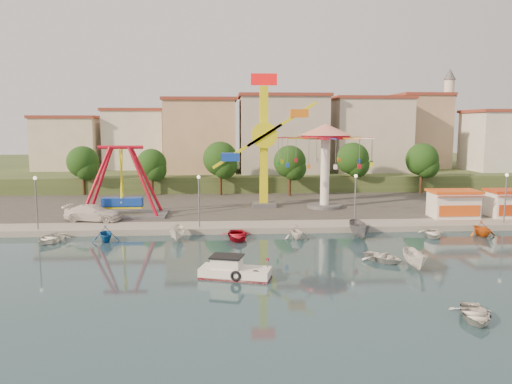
{
  "coord_description": "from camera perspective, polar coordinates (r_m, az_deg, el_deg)",
  "views": [
    {
      "loc": [
        -5.4,
        -36.93,
        11.0
      ],
      "look_at": [
        -2.17,
        14.0,
        4.0
      ],
      "focal_mm": 35.0,
      "sensor_mm": 36.0,
      "label": 1
    }
  ],
  "objects": [
    {
      "name": "building_6",
      "position": [
        99.01,
        26.56,
        5.94
      ],
      "size": [
        8.23,
        8.98,
        12.36
      ],
      "primitive_type": "cube",
      "color": "silver",
      "rests_on": "hill_terrace"
    },
    {
      "name": "lamp_post_2",
      "position": [
        52.3,
        11.27,
        -1.03
      ],
      "size": [
        0.14,
        0.14,
        5.0
      ],
      "primitive_type": "cylinder",
      "color": "#59595E",
      "rests_on": "quay_deck"
    },
    {
      "name": "building_3",
      "position": [
        86.5,
        3.7,
        5.54
      ],
      "size": [
        12.59,
        10.5,
        9.2
      ],
      "primitive_type": "cube",
      "color": "beige",
      "rests_on": "hill_terrace"
    },
    {
      "name": "moored_boat_6",
      "position": [
        52.06,
        19.51,
        -4.44
      ],
      "size": [
        3.42,
        4.08,
        0.72
      ],
      "primitive_type": "imported",
      "rotation": [
        0.0,
        0.0,
        -0.3
      ],
      "color": "silver",
      "rests_on": "ground"
    },
    {
      "name": "tree_2",
      "position": [
        72.92,
        -4.1,
        3.79
      ],
      "size": [
        5.02,
        5.02,
        7.85
      ],
      "color": "#382314",
      "rests_on": "quay_deck"
    },
    {
      "name": "booth_mid",
      "position": [
        63.0,
        27.18,
        -1.12
      ],
      "size": [
        5.4,
        3.78,
        3.08
      ],
      "color": "white",
      "rests_on": "quay_deck"
    },
    {
      "name": "lamp_post_0",
      "position": [
        53.86,
        -23.79,
        -1.29
      ],
      "size": [
        0.14,
        0.14,
        5.0
      ],
      "primitive_type": "cylinder",
      "color": "#59595E",
      "rests_on": "quay_deck"
    },
    {
      "name": "kamikaze_tower",
      "position": [
        62.35,
        1.32,
        5.38
      ],
      "size": [
        8.66,
        3.1,
        16.5
      ],
      "color": "#59595E",
      "rests_on": "quay_deck"
    },
    {
      "name": "building_4",
      "position": [
        92.49,
        11.77,
        5.55
      ],
      "size": [
        10.75,
        9.23,
        9.24
      ],
      "primitive_type": "cube",
      "color": "beige",
      "rests_on": "hill_terrace"
    },
    {
      "name": "cabin_motorboat",
      "position": [
        36.28,
        -2.59,
        -9.06
      ],
      "size": [
        5.38,
        3.2,
        1.78
      ],
      "rotation": [
        0.0,
        0.0,
        -0.27
      ],
      "color": "white",
      "rests_on": "ground"
    },
    {
      "name": "pirate_ship_ride",
      "position": [
        58.17,
        -15.09,
        1.02
      ],
      "size": [
        10.0,
        5.0,
        8.0
      ],
      "color": "#59595E",
      "rests_on": "quay_deck"
    },
    {
      "name": "quay_deck",
      "position": [
        99.65,
        -0.5,
        1.65
      ],
      "size": [
        200.0,
        100.0,
        0.6
      ],
      "primitive_type": "cube",
      "color": "#9E998E",
      "rests_on": "ground"
    },
    {
      "name": "van",
      "position": [
        56.5,
        -18.12,
        -2.28
      ],
      "size": [
        6.38,
        3.45,
        1.76
      ],
      "primitive_type": "imported",
      "rotation": [
        0.0,
        0.0,
        1.4
      ],
      "color": "silver",
      "rests_on": "quay_deck"
    },
    {
      "name": "moored_boat_3",
      "position": [
        47.92,
        -2.18,
        -4.94
      ],
      "size": [
        3.04,
        4.17,
        0.85
      ],
      "primitive_type": "imported",
      "rotation": [
        0.0,
        0.0,
        0.03
      ],
      "color": "#AB0D1F",
      "rests_on": "ground"
    },
    {
      "name": "hill_terrace",
      "position": [
        104.5,
        -0.65,
        2.6
      ],
      "size": [
        200.0,
        60.0,
        3.0
      ],
      "primitive_type": "cube",
      "color": "#384C26",
      "rests_on": "ground"
    },
    {
      "name": "tree_0",
      "position": [
        76.92,
        -19.18,
        3.26
      ],
      "size": [
        4.6,
        4.6,
        7.19
      ],
      "color": "#382314",
      "rests_on": "quay_deck"
    },
    {
      "name": "moored_boat_4",
      "position": [
        48.34,
        4.68,
        -4.49
      ],
      "size": [
        2.77,
        3.08,
        1.44
      ],
      "primitive_type": "imported",
      "rotation": [
        0.0,
        0.0,
        0.16
      ],
      "color": "silver",
      "rests_on": "ground"
    },
    {
      "name": "asphalt_pad",
      "position": [
        67.95,
        0.97,
        -0.99
      ],
      "size": [
        90.0,
        28.0,
        0.01
      ],
      "primitive_type": "cube",
      "color": "#4C4944",
      "rests_on": "quay_deck"
    },
    {
      "name": "ground",
      "position": [
        38.91,
        4.55,
        -8.64
      ],
      "size": [
        200.0,
        200.0,
        0.0
      ],
      "primitive_type": "plane",
      "color": "#142C39",
      "rests_on": "ground"
    },
    {
      "name": "rowboat_a",
      "position": [
        41.67,
        14.32,
        -7.23
      ],
      "size": [
        4.07,
        4.26,
        0.72
      ],
      "primitive_type": "imported",
      "rotation": [
        0.0,
        0.0,
        0.65
      ],
      "color": "silver",
      "rests_on": "ground"
    },
    {
      "name": "moored_boat_5",
      "position": [
        49.58,
        11.77,
        -4.2
      ],
      "size": [
        1.62,
        4.26,
        1.64
      ],
      "primitive_type": "imported",
      "rotation": [
        0.0,
        0.0,
        0.0
      ],
      "color": "slate",
      "rests_on": "ground"
    },
    {
      "name": "building_5",
      "position": [
        95.11,
        19.88,
        5.91
      ],
      "size": [
        12.77,
        10.96,
        11.21
      ],
      "primitive_type": "cube",
      "color": "tan",
      "rests_on": "hill_terrace"
    },
    {
      "name": "moored_boat_7",
      "position": [
        54.12,
        24.4,
        -3.79
      ],
      "size": [
        2.75,
        3.12,
        1.55
      ],
      "primitive_type": "imported",
      "rotation": [
        0.0,
        0.0,
        0.08
      ],
      "color": "#CA5611",
      "rests_on": "ground"
    },
    {
      "name": "building_2",
      "position": [
        88.96,
        -5.45,
        6.24
      ],
      "size": [
        11.95,
        9.28,
        11.23
      ],
      "primitive_type": "cube",
      "color": "tan",
      "rests_on": "hill_terrace"
    },
    {
      "name": "moored_boat_1",
      "position": [
        49.14,
        -16.82,
        -4.56
      ],
      "size": [
        3.18,
        3.45,
        1.52
      ],
      "primitive_type": "imported",
      "rotation": [
        0.0,
        0.0,
        0.28
      ],
      "color": "#12519D",
      "rests_on": "ground"
    },
    {
      "name": "wave_swinger",
      "position": [
        62.06,
        7.94,
        5.15
      ],
      "size": [
        11.6,
        11.6,
        10.4
      ],
      "color": "#59595E",
      "rests_on": "quay_deck"
    },
    {
      "name": "tree_5",
      "position": [
        78.38,
        18.45,
        3.54
      ],
      "size": [
        4.83,
        4.83,
        7.54
      ],
      "color": "#382314",
      "rests_on": "quay_deck"
    },
    {
      "name": "minaret",
      "position": [
        99.92,
        21.08,
        8.18
      ],
      "size": [
        2.8,
        2.8,
        18.0
      ],
      "color": "silver",
      "rests_on": "hill_terrace"
    },
    {
      "name": "tree_3",
      "position": [
        72.11,
        3.88,
        3.46
      ],
      "size": [
        4.68,
        4.68,
        7.32
      ],
      "color": "#382314",
      "rests_on": "quay_deck"
    },
    {
      "name": "skiff",
      "position": [
        40.49,
        17.72,
        -7.31
      ],
      "size": [
        1.57,
        3.69,
        1.4
      ],
      "primitive_type": "imported",
      "rotation": [
        0.0,
        0.0,
        -0.06
      ],
      "color": "silver",
      "rests_on": "ground"
    },
    {
      "name": "building_1",
      "position": [
        89.81,
        -13.9,
        5.23
      ],
      "size": [
        12.33,
        9.01,
        8.63
      ],
      "primitive_type": "cube",
      "color": "silver",
      "rests_on": "hill_terrace"
    },
    {
      "name": "building_0",
      "position": [
        87.6,
        -22.37,
        5.88
      ],
      "size": [
        9.26,
        9.53,
        11.87
      ],
      "primitive_type": "cube",
      "color": "beige",
      "rests_on": "hill_terrace"
    },
    {
      "name": "rowboat_b",
      "position": [
        31.51,
        23.72,
        -12.63
      ],
      "size": [
        3.24,
        3.91,
        0.7
      ],
      "primitive_type": "imported",
      "rotation": [
        0.0,
        0.0,
        -0.27
      ],
      "color": "silver",
      "rests_on": "ground"
    },
    {
      "name": "lamp_post_1",
      "position": [
        50.62,
        -6.53,
        -1.22
      ],
      "size": [
        0.14,
        0.14,
        5.0
      ],
      "primitive_type": "cylinder",
      "color": "#59595E",
      "rests_on": "quay_deck"
    },
    {
      "name": "booth_left",
      "position": [
        59.84,
        21.63,
        -1.24
      ],
      "size": [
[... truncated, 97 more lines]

